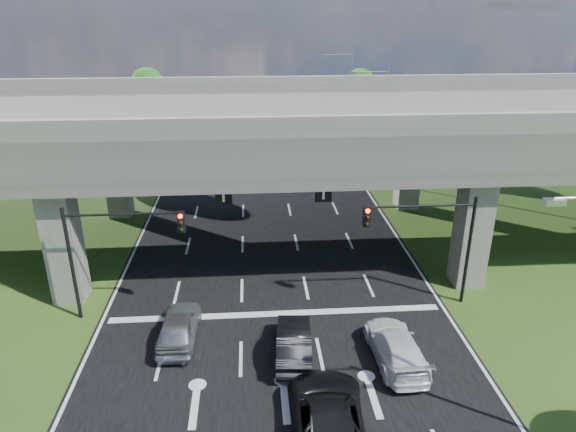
{
  "coord_description": "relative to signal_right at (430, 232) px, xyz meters",
  "views": [
    {
      "loc": [
        -1.1,
        -19.05,
        14.78
      ],
      "look_at": [
        0.97,
        8.4,
        3.45
      ],
      "focal_mm": 32.0,
      "sensor_mm": 36.0,
      "label": 1
    }
  ],
  "objects": [
    {
      "name": "car_trailing",
      "position": [
        -6.36,
        -8.74,
        -3.35
      ],
      "size": [
        2.99,
        5.95,
        1.62
      ],
      "primitive_type": "imported",
      "rotation": [
        0.0,
        0.0,
        3.09
      ],
      "color": "black",
      "rests_on": "road"
    },
    {
      "name": "car_dark",
      "position": [
        -7.23,
        -3.92,
        -3.44
      ],
      "size": [
        1.87,
        4.48,
        1.44
      ],
      "primitive_type": "imported",
      "rotation": [
        0.0,
        0.0,
        3.06
      ],
      "color": "black",
      "rests_on": "road"
    },
    {
      "name": "signal_right",
      "position": [
        0.0,
        0.0,
        0.0
      ],
      "size": [
        5.76,
        0.54,
        6.0
      ],
      "color": "black",
      "rests_on": "ground"
    },
    {
      "name": "warehouse",
      "position": [
        -33.82,
        31.06,
        -2.19
      ],
      "size": [
        20.0,
        10.0,
        4.0
      ],
      "primitive_type": "cube",
      "color": "#9E9E99",
      "rests_on": "ground"
    },
    {
      "name": "car_white",
      "position": [
        -2.73,
        -4.56,
        -3.44
      ],
      "size": [
        2.2,
        5.0,
        1.43
      ],
      "primitive_type": "imported",
      "rotation": [
        0.0,
        0.0,
        3.18
      ],
      "color": "white",
      "rests_on": "road"
    },
    {
      "name": "tree_left_mid",
      "position": [
        -24.78,
        30.06,
        -0.01
      ],
      "size": [
        3.91,
        3.9,
        6.76
      ],
      "color": "black",
      "rests_on": "ground"
    },
    {
      "name": "tree_right_mid",
      "position": [
        8.22,
        32.06,
        -0.01
      ],
      "size": [
        3.91,
        3.9,
        6.76
      ],
      "color": "black",
      "rests_on": "ground"
    },
    {
      "name": "tree_right_near",
      "position": [
        5.22,
        24.06,
        0.31
      ],
      "size": [
        4.2,
        4.2,
        7.28
      ],
      "color": "black",
      "rests_on": "ground"
    },
    {
      "name": "tree_left_far",
      "position": [
        -20.78,
        38.06,
        0.95
      ],
      "size": [
        4.8,
        4.8,
        8.32
      ],
      "color": "black",
      "rests_on": "ground"
    },
    {
      "name": "overpass",
      "position": [
        -7.82,
        8.06,
        3.73
      ],
      "size": [
        80.0,
        15.0,
        10.0
      ],
      "color": "#353330",
      "rests_on": "ground"
    },
    {
      "name": "road",
      "position": [
        -7.82,
        6.06,
        -4.17
      ],
      "size": [
        18.0,
        120.0,
        0.03
      ],
      "primitive_type": "cube",
      "color": "black",
      "rests_on": "ground"
    },
    {
      "name": "streetlight_beyond",
      "position": [
        2.27,
        36.06,
        1.66
      ],
      "size": [
        3.38,
        0.25,
        10.0
      ],
      "color": "gray",
      "rests_on": "ground"
    },
    {
      "name": "ground",
      "position": [
        -7.82,
        -3.94,
        -4.19
      ],
      "size": [
        160.0,
        160.0,
        0.0
      ],
      "primitive_type": "plane",
      "color": "#294716",
      "rests_on": "ground"
    },
    {
      "name": "streetlight_far",
      "position": [
        2.27,
        20.06,
        1.66
      ],
      "size": [
        3.38,
        0.25,
        10.0
      ],
      "color": "gray",
      "rests_on": "ground"
    },
    {
      "name": "tree_right_far",
      "position": [
        4.22,
        40.06,
        0.63
      ],
      "size": [
        4.5,
        4.5,
        7.8
      ],
      "color": "black",
      "rests_on": "ground"
    },
    {
      "name": "car_silver",
      "position": [
        -12.52,
        -2.33,
        -3.4
      ],
      "size": [
        1.86,
        4.45,
        1.51
      ],
      "primitive_type": "imported",
      "rotation": [
        0.0,
        0.0,
        3.12
      ],
      "color": "#ADAFB5",
      "rests_on": "road"
    },
    {
      "name": "tree_left_near",
      "position": [
        -21.78,
        22.06,
        0.63
      ],
      "size": [
        4.5,
        4.5,
        7.8
      ],
      "color": "black",
      "rests_on": "ground"
    },
    {
      "name": "signal_left",
      "position": [
        -15.65,
        0.0,
        0.0
      ],
      "size": [
        5.76,
        0.54,
        6.0
      ],
      "color": "black",
      "rests_on": "ground"
    }
  ]
}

